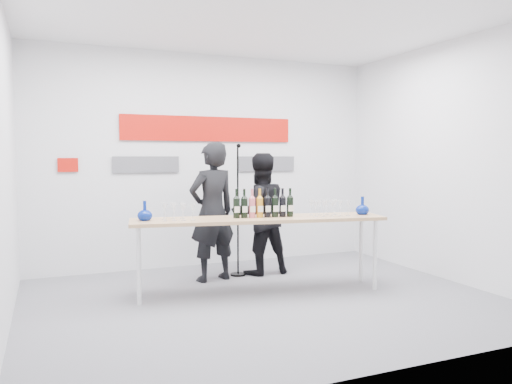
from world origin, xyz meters
TOP-DOWN VIEW (x-y plane):
  - ground at (0.00, 0.00)m, footprint 5.00×5.00m
  - back_wall at (0.00, 2.00)m, footprint 5.00×0.04m
  - signage at (-0.06, 1.97)m, footprint 3.38×0.02m
  - tasting_table at (0.07, 0.32)m, footprint 2.94×1.06m
  - wine_bottles at (0.12, 0.32)m, footprint 0.71×0.19m
  - decanter_left at (-1.18, 0.55)m, footprint 0.16×0.16m
  - decanter_right at (1.33, 0.12)m, footprint 0.16×0.16m
  - glasses_left at (-0.86, 0.47)m, footprint 0.36×0.27m
  - glasses_right at (0.88, 0.17)m, footprint 0.46×0.29m
  - presenter_left at (-0.26, 1.05)m, footprint 0.72×0.56m
  - presenter_right at (0.43, 1.16)m, footprint 0.79×0.63m
  - mic_stand at (0.13, 1.17)m, footprint 0.20×0.20m

SIDE VIEW (x-z plane):
  - ground at x=0.00m, z-range 0.00..0.00m
  - mic_stand at x=0.13m, z-range -0.34..1.39m
  - tasting_table at x=0.07m, z-range 0.37..1.23m
  - presenter_right at x=0.43m, z-range 0.00..1.60m
  - presenter_left at x=-0.26m, z-range 0.00..1.74m
  - glasses_left at x=-0.86m, z-range 0.87..1.05m
  - glasses_right at x=0.88m, z-range 0.87..1.05m
  - decanter_left at x=-1.18m, z-range 0.87..1.08m
  - decanter_right at x=1.33m, z-range 0.87..1.08m
  - wine_bottles at x=0.12m, z-range 0.87..1.20m
  - back_wall at x=0.00m, z-range 0.00..3.00m
  - signage at x=-0.06m, z-range 1.41..2.20m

